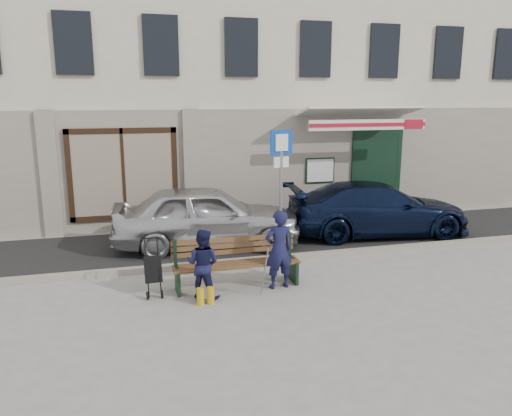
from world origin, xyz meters
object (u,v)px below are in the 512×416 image
object	(u,v)px
car_navy	(377,209)
stroller	(153,270)
man	(279,250)
bench	(234,264)
woman	(203,264)
parking_sign	(281,173)
car_silver	(207,216)

from	to	relation	value
car_navy	stroller	world-z (taller)	car_navy
man	car_navy	bearing A→B (deg)	-147.49
stroller	man	bearing A→B (deg)	-9.68
bench	man	distance (m)	0.88
car_navy	woman	world-z (taller)	car_navy
parking_sign	stroller	size ratio (longest dim) A/B	2.71
car_silver	car_navy	size ratio (longest dim) A/B	0.94
car_navy	parking_sign	world-z (taller)	parking_sign
car_silver	woman	xyz separation A→B (m)	(-0.59, -3.08, -0.12)
bench	man	size ratio (longest dim) A/B	1.60
bench	stroller	distance (m)	1.50
woman	stroller	bearing A→B (deg)	8.49
man	car_silver	bearing A→B (deg)	-80.26
car_silver	woman	distance (m)	3.14
man	parking_sign	bearing A→B (deg)	-115.23
bench	car_navy	bearing A→B (deg)	31.30
car_silver	man	xyz separation A→B (m)	(0.86, -2.96, -0.01)
car_silver	car_navy	world-z (taller)	car_silver
car_navy	car_silver	bearing A→B (deg)	96.10
bench	stroller	size ratio (longest dim) A/B	2.29
parking_sign	bench	bearing A→B (deg)	-144.12
car_silver	bench	distance (m)	2.72
parking_sign	stroller	distance (m)	3.54
parking_sign	stroller	xyz separation A→B (m)	(-2.88, -1.46, -1.46)
parking_sign	stroller	bearing A→B (deg)	-163.90
man	woman	bearing A→B (deg)	-1.76
woman	man	bearing A→B (deg)	-143.39
stroller	bench	bearing A→B (deg)	-3.44
car_silver	stroller	distance (m)	3.08
car_silver	woman	world-z (taller)	car_silver
woman	stroller	size ratio (longest dim) A/B	1.22
parking_sign	bench	xyz separation A→B (m)	(-1.37, -1.46, -1.46)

